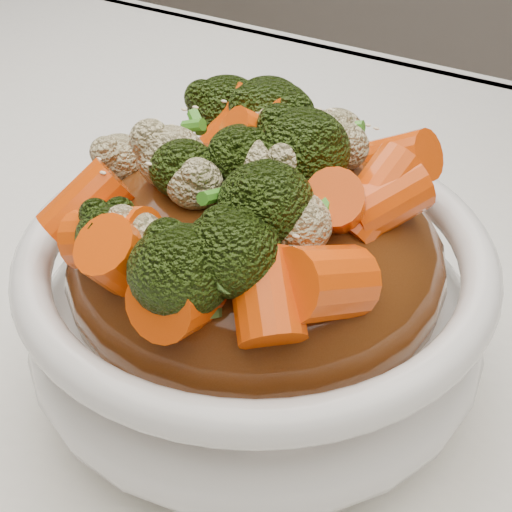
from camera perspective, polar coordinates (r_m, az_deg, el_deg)
The scene contains 8 objects.
tablecloth at distance 0.50m, azimuth -3.38°, elevation -4.65°, with size 1.20×0.80×0.04m, color white.
bowl at distance 0.41m, azimuth 0.00°, elevation -3.96°, with size 0.23×0.23×0.09m, color white, non-canonical shape.
sauce_base at distance 0.39m, azimuth 0.00°, elevation -0.38°, with size 0.19×0.19×0.10m, color #51270E.
carrots at distance 0.35m, azimuth 0.00°, elevation 8.42°, with size 0.19×0.19×0.05m, color #EE4B07, non-canonical shape.
broccoli at distance 0.35m, azimuth 0.00°, elevation 8.26°, with size 0.19×0.19×0.05m, color black, non-canonical shape.
cauliflower at distance 0.35m, azimuth 0.00°, elevation 7.95°, with size 0.19×0.19×0.04m, color #CCBF8B, non-canonical shape.
scallions at distance 0.35m, azimuth 0.00°, elevation 8.57°, with size 0.14×0.14×0.02m, color #3A871F, non-canonical shape.
sesame_seeds at distance 0.35m, azimuth 0.00°, elevation 8.57°, with size 0.17×0.17×0.01m, color beige, non-canonical shape.
Camera 1 is at (0.21, -0.31, 1.06)m, focal length 55.00 mm.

